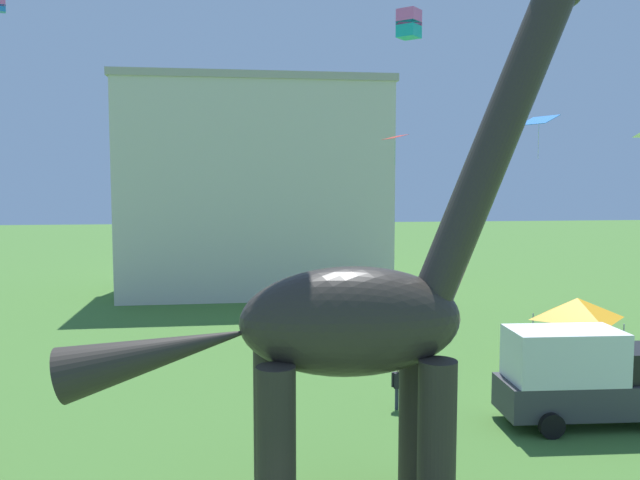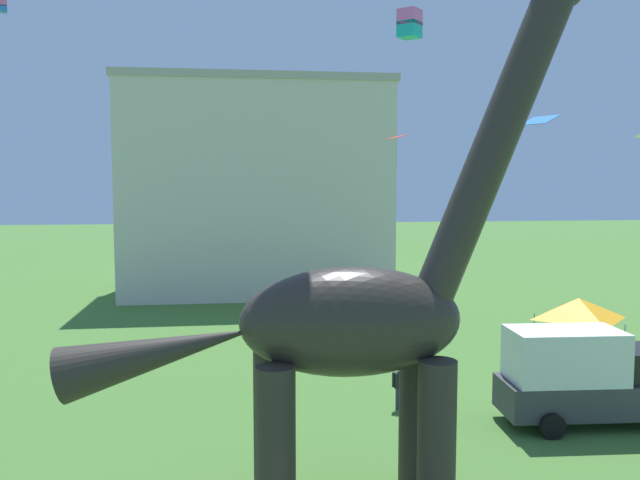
# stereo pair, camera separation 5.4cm
# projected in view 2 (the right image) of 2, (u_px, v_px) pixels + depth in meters

# --- Properties ---
(dinosaur_sculpture) EXTENTS (12.39, 2.62, 12.95)m
(dinosaur_sculpture) POSITION_uv_depth(u_px,v_px,m) (349.00, 321.00, 15.58)
(dinosaur_sculpture) COLOR #2D2823
(dinosaur_sculpture) RESTS_ON ground_plane
(parked_box_truck) EXTENTS (5.71, 2.42, 3.20)m
(parked_box_truck) POSITION_uv_depth(u_px,v_px,m) (583.00, 375.00, 21.57)
(parked_box_truck) COLOR #38383D
(parked_box_truck) RESTS_ON ground_plane
(person_strolling_adult) EXTENTS (0.58, 0.26, 1.56)m
(person_strolling_adult) POSITION_uv_depth(u_px,v_px,m) (400.00, 383.00, 23.06)
(person_strolling_adult) COLOR #2D3347
(person_strolling_adult) RESTS_ON ground_plane
(festival_canopy_tent) EXTENTS (3.15, 3.15, 3.00)m
(festival_canopy_tent) POSITION_uv_depth(u_px,v_px,m) (578.00, 308.00, 28.38)
(festival_canopy_tent) COLOR #B2B2B7
(festival_canopy_tent) RESTS_ON ground_plane
(kite_near_low) EXTENTS (0.92, 0.92, 0.93)m
(kite_near_low) POSITION_uv_depth(u_px,v_px,m) (410.00, 24.00, 21.85)
(kite_near_low) COLOR pink
(kite_drifting) EXTENTS (1.30, 1.55, 1.68)m
(kite_drifting) POSITION_uv_depth(u_px,v_px,m) (396.00, 137.00, 36.22)
(kite_drifting) COLOR red
(kite_trailing) EXTENTS (0.92, 1.04, 1.12)m
(kite_trailing) POSITION_uv_depth(u_px,v_px,m) (539.00, 121.00, 16.96)
(kite_trailing) COLOR #287AE5
(kite_apex) EXTENTS (0.45, 0.45, 0.50)m
(kite_apex) POSITION_uv_depth(u_px,v_px,m) (2.00, 6.00, 27.23)
(kite_apex) COLOR pink
(background_building_block) EXTENTS (18.98, 10.38, 15.24)m
(background_building_block) POSITION_uv_depth(u_px,v_px,m) (256.00, 187.00, 48.14)
(background_building_block) COLOR beige
(background_building_block) RESTS_ON ground_plane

